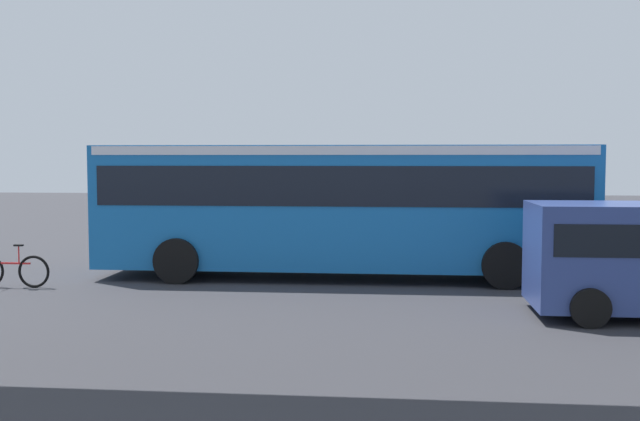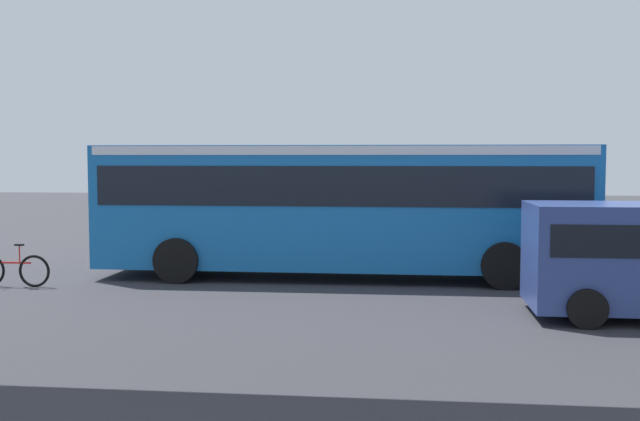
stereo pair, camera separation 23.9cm
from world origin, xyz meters
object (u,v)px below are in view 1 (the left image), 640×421
at_px(pedestrian, 515,231).
at_px(traffic_sign, 424,190).
at_px(bicycle_red, 11,271).
at_px(city_bus, 341,199).

bearing_deg(pedestrian, traffic_sign, -43.81).
distance_m(bicycle_red, pedestrian, 12.64).
bearing_deg(traffic_sign, pedestrian, 136.19).
height_order(pedestrian, traffic_sign, traffic_sign).
height_order(city_bus, bicycle_red, city_bus).
bearing_deg(bicycle_red, traffic_sign, -142.59).
bearing_deg(pedestrian, city_bus, 31.15).
relative_size(city_bus, pedestrian, 6.44).
xyz_separation_m(bicycle_red, traffic_sign, (-9.31, -7.12, 1.52)).
relative_size(city_bus, traffic_sign, 4.12).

